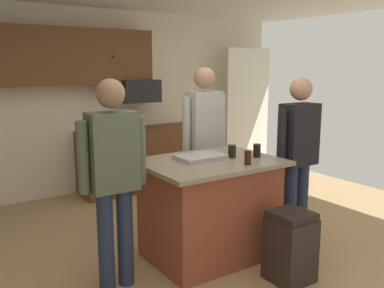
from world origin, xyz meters
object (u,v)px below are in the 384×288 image
(tumbler_amber, at_px, (232,151))
(person_elder_center, at_px, (113,171))
(person_guest_by_door, at_px, (204,134))
(microwave_over_range, at_px, (138,91))
(person_guest_left, at_px, (298,149))
(serving_tray, at_px, (200,157))
(trash_bin, at_px, (290,247))
(glass_pilsner, at_px, (257,151))
(kitchen_island, at_px, (209,208))
(glass_short_whisky, at_px, (248,157))

(tumbler_amber, bearing_deg, person_elder_center, -178.84)
(person_guest_by_door, bearing_deg, person_elder_center, -29.52)
(microwave_over_range, distance_m, person_guest_by_door, 1.75)
(microwave_over_range, xyz_separation_m, person_guest_by_door, (-0.02, -1.70, -0.40))
(person_elder_center, bearing_deg, person_guest_left, -7.76)
(serving_tray, bearing_deg, tumbler_amber, -18.63)
(microwave_over_range, relative_size, person_guest_by_door, 0.31)
(person_guest_left, height_order, serving_tray, person_guest_left)
(tumbler_amber, bearing_deg, serving_tray, 161.37)
(serving_tray, bearing_deg, microwave_over_range, 77.35)
(serving_tray, distance_m, trash_bin, 1.12)
(person_guest_left, bearing_deg, person_elder_center, 7.83)
(tumbler_amber, height_order, trash_bin, tumbler_amber)
(person_guest_by_door, relative_size, person_guest_left, 1.06)
(glass_pilsner, distance_m, trash_bin, 0.95)
(kitchen_island, xyz_separation_m, person_guest_by_door, (0.46, 0.74, 0.57))
(person_elder_center, relative_size, glass_pilsner, 13.28)
(trash_bin, bearing_deg, tumbler_amber, 94.22)
(kitchen_island, height_order, serving_tray, serving_tray)
(kitchen_island, distance_m, glass_short_whisky, 0.65)
(serving_tray, xyz_separation_m, trash_bin, (0.35, -0.84, -0.66))
(kitchen_island, bearing_deg, microwave_over_range, 78.96)
(microwave_over_range, height_order, glass_short_whisky, microwave_over_range)
(person_guest_by_door, distance_m, glass_pilsner, 0.88)
(person_guest_left, bearing_deg, person_guest_by_door, -49.94)
(person_guest_by_door, relative_size, tumbler_amber, 14.60)
(person_elder_center, bearing_deg, glass_short_whisky, -16.48)
(tumbler_amber, bearing_deg, glass_short_whisky, -102.19)
(glass_short_whisky, height_order, trash_bin, glass_short_whisky)
(glass_pilsner, height_order, serving_tray, glass_pilsner)
(tumbler_amber, distance_m, glass_short_whisky, 0.31)
(person_guest_by_door, xyz_separation_m, person_elder_center, (-1.43, -0.79, -0.06))
(tumbler_amber, distance_m, glass_pilsner, 0.24)
(serving_tray, relative_size, trash_bin, 0.72)
(person_guest_left, distance_m, trash_bin, 1.09)
(microwave_over_range, xyz_separation_m, glass_pilsner, (-0.02, -2.58, -0.44))
(trash_bin, bearing_deg, microwave_over_range, 86.80)
(person_guest_left, distance_m, tumbler_amber, 0.73)
(microwave_over_range, bearing_deg, person_guest_by_door, -90.66)
(person_guest_by_door, height_order, serving_tray, person_guest_by_door)
(person_guest_left, distance_m, glass_pilsner, 0.50)
(person_guest_by_door, relative_size, person_elder_center, 1.05)
(microwave_over_range, height_order, glass_pilsner, microwave_over_range)
(person_elder_center, height_order, glass_pilsner, person_elder_center)
(glass_short_whisky, bearing_deg, person_guest_left, 8.50)
(tumbler_amber, bearing_deg, microwave_over_range, 84.59)
(person_guest_by_door, distance_m, person_elder_center, 1.64)
(serving_tray, bearing_deg, person_elder_center, -172.32)
(person_guest_left, distance_m, serving_tray, 1.04)
(serving_tray, bearing_deg, person_guest_by_door, 52.37)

